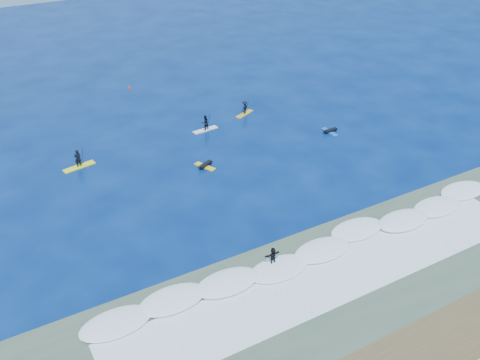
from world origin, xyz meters
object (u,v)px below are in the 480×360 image
prone_paddler_far (330,131)px  wave_surfer (273,257)px  sup_paddler_right (245,109)px  marker_buoy (129,88)px  sup_paddler_center (205,124)px  prone_paddler_near (205,165)px  sup_paddler_left (78,161)px

prone_paddler_far → wave_surfer: wave_surfer is taller
sup_paddler_right → wave_surfer: size_ratio=1.33×
marker_buoy → sup_paddler_center: bearing=-77.5°
sup_paddler_right → prone_paddler_far: bearing=-80.7°
sup_paddler_center → wave_surfer: (-5.61, -22.42, 0.07)m
wave_surfer → marker_buoy: 37.53m
prone_paddler_near → wave_surfer: 15.48m
sup_paddler_left → prone_paddler_near: sup_paddler_left is taller
wave_surfer → marker_buoy: bearing=86.3°
marker_buoy → sup_paddler_right: bearing=-56.1°
wave_surfer → sup_paddler_left: bearing=111.6°
wave_surfer → sup_paddler_center: bearing=75.7°
sup_paddler_center → wave_surfer: sup_paddler_center is taller
sup_paddler_left → prone_paddler_near: (10.56, -5.91, -0.52)m
sup_paddler_left → wave_surfer: sup_paddler_left is taller
prone_paddler_far → prone_paddler_near: bearing=88.8°
prone_paddler_near → marker_buoy: marker_buoy is taller
sup_paddler_right → marker_buoy: size_ratio=4.38×
sup_paddler_left → wave_surfer: size_ratio=1.59×
sup_paddler_left → prone_paddler_far: sup_paddler_left is taller
sup_paddler_right → prone_paddler_near: size_ratio=1.16×
prone_paddler_far → marker_buoy: 26.62m
sup_paddler_left → wave_surfer: (8.52, -21.24, 0.14)m
sup_paddler_left → sup_paddler_right: size_ratio=1.20×
prone_paddler_far → wave_surfer: 22.96m
prone_paddler_far → marker_buoy: (-14.81, 22.13, 0.11)m
sup_paddler_center → sup_paddler_left: bearing=179.6°
sup_paddler_center → prone_paddler_far: sup_paddler_center is taller
sup_paddler_left → prone_paddler_far: size_ratio=1.43×
prone_paddler_near → wave_surfer: wave_surfer is taller
sup_paddler_left → prone_paddler_far: (25.59, -5.91, -0.52)m
prone_paddler_far → wave_surfer: size_ratio=1.12×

